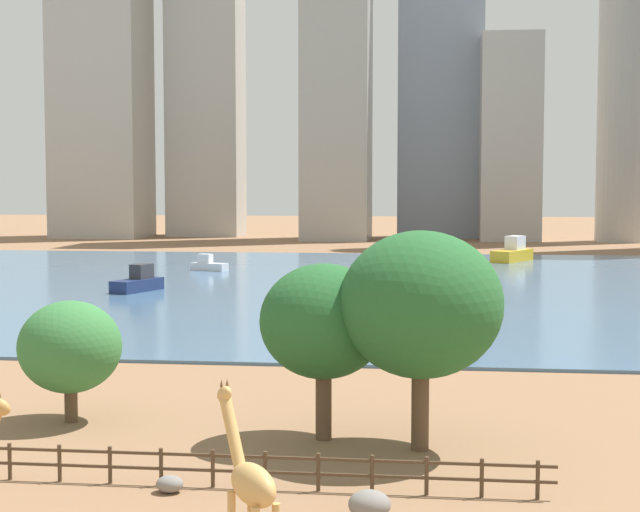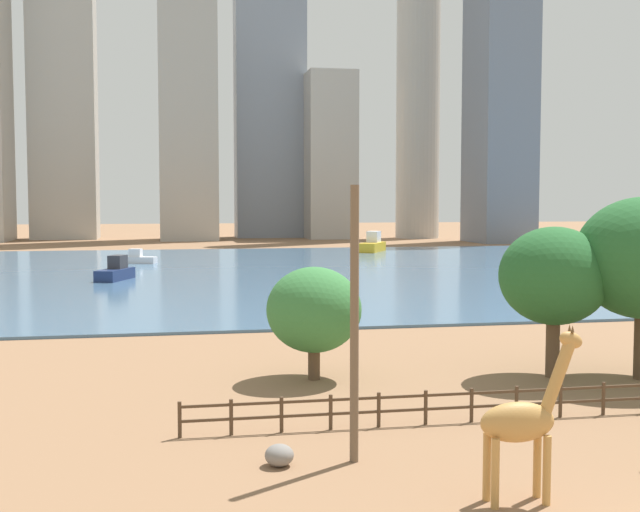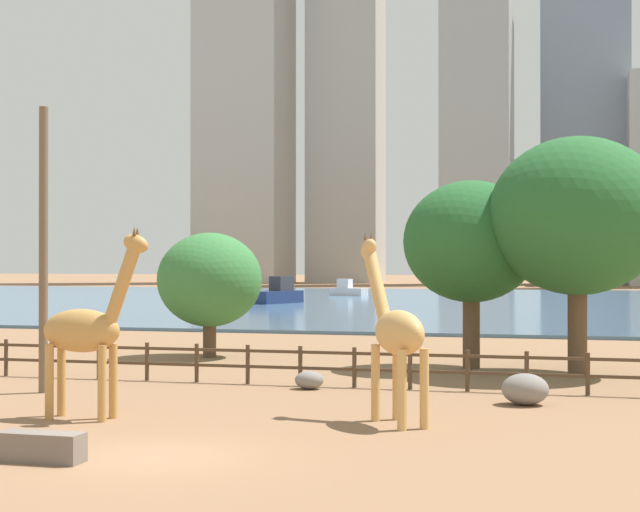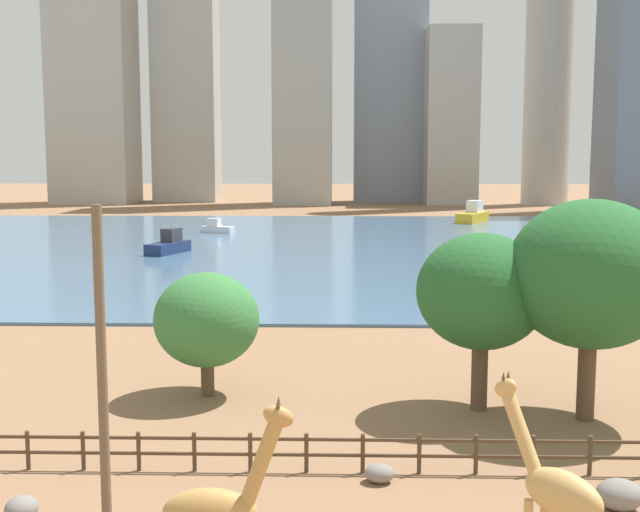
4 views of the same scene
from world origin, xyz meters
name	(u,v)px [view 1 (image 1 of 4)]	position (x,y,z in m)	size (l,w,h in m)	color
ground_plane	(348,283)	(0.00, 80.00, 0.00)	(400.00, 400.00, 0.00)	#8C6647
harbor_water	(345,285)	(0.00, 77.00, 0.10)	(180.00, 86.00, 0.20)	#476B8C
giraffe_tall	(250,483)	(4.09, 5.40, 2.30)	(2.47, 3.05, 4.84)	tan
boulder_near_fence	(369,504)	(7.05, 9.50, 0.45)	(1.33, 1.19, 0.90)	gray
boulder_by_pole	(170,484)	(0.21, 11.26, 0.29)	(0.93, 0.77, 0.58)	gray
enclosure_fence	(165,464)	(-0.14, 12.00, 0.75)	(26.12, 0.14, 1.30)	#4C3826
tree_left_large	(421,305)	(8.47, 17.51, 5.69)	(6.34, 6.34, 8.56)	brown
tree_center_broad	(70,347)	(-6.67, 20.25, 3.28)	(4.45, 4.45, 5.30)	brown
tree_right_tall	(324,322)	(4.56, 18.66, 4.80)	(5.16, 5.16, 7.16)	brown
boat_ferry	(208,265)	(-17.13, 90.51, 0.84)	(4.58, 2.89, 1.90)	silver
boat_tug	(513,253)	(18.90, 108.18, 1.30)	(5.92, 7.75, 3.25)	gold
boat_barge	(138,282)	(-18.70, 68.57, 1.05)	(3.92, 6.08, 2.52)	navy
skyline_block_central	(337,21)	(-8.93, 156.80, 39.15)	(11.97, 14.47, 78.29)	#ADA89E
skyline_tower_glass	(441,82)	(9.68, 165.89, 29.07)	(15.70, 8.91, 58.14)	gray
skyline_block_left	(510,138)	(21.97, 156.96, 18.20)	(10.55, 9.31, 36.39)	#B7B2A8
skyline_block_wide	(100,31)	(-53.76, 159.55, 38.59)	(16.43, 14.45, 77.17)	#B7B2A8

